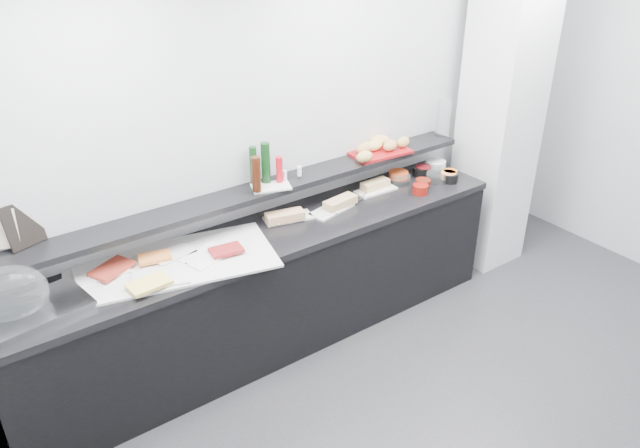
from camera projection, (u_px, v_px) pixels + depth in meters
ground at (523, 444)px, 3.72m from camera, size 5.00×5.00×0.00m
back_wall at (326, 135)px, 4.51m from camera, size 5.00×0.02×2.70m
column at (501, 109)px, 5.03m from camera, size 0.50×0.50×2.70m
buffet_cabinet at (270, 292)px, 4.37m from camera, size 3.60×0.60×0.85m
counter_top at (268, 236)px, 4.16m from camera, size 3.62×0.62×0.05m
wall_shelf at (253, 193)px, 4.16m from camera, size 3.60×0.25×0.04m
cloche_base at (38, 310)px, 3.36m from camera, size 0.56×0.42×0.04m
cloche_dome at (11, 296)px, 3.29m from camera, size 0.41×0.28×0.34m
linen_runner at (171, 263)px, 3.80m from camera, size 1.35×0.87×0.01m
platter_meat_a at (101, 271)px, 3.70m from camera, size 0.33×0.24×0.01m
food_meat_a at (112, 269)px, 3.68m from camera, size 0.29×0.24×0.02m
platter_salmon at (173, 254)px, 3.87m from camera, size 0.27×0.20×0.01m
food_salmon at (155, 257)px, 3.80m from camera, size 0.22×0.17×0.02m
platter_cheese at (161, 277)px, 3.64m from camera, size 0.38×0.31×0.01m
food_cheese at (149, 284)px, 3.54m from camera, size 0.25×0.17×0.02m
platter_meat_b at (206, 256)px, 3.85m from camera, size 0.34×0.28×0.01m
food_meat_b at (226, 250)px, 3.87m from camera, size 0.22×0.15×0.02m
sandwich_plate_left at (288, 218)px, 4.32m from camera, size 0.36×0.22×0.01m
sandwich_food_left at (285, 216)px, 4.26m from camera, size 0.28×0.16×0.06m
tongs_left at (286, 221)px, 4.26m from camera, size 0.16×0.05×0.01m
sandwich_plate_mid at (332, 210)px, 4.43m from camera, size 0.37×0.22×0.01m
sandwich_food_mid at (340, 202)px, 4.45m from camera, size 0.27×0.13×0.06m
tongs_mid at (329, 215)px, 4.34m from camera, size 0.16×0.04×0.01m
sandwich_plate_right at (376, 190)px, 4.72m from camera, size 0.33×0.15×0.01m
sandwich_food_right at (375, 185)px, 4.72m from camera, size 0.23×0.09×0.06m
tongs_right at (363, 196)px, 4.60m from camera, size 0.14×0.09×0.01m
bowl_glass_fruit at (400, 179)px, 4.83m from camera, size 0.21×0.21×0.07m
fill_glass_fruit at (398, 174)px, 4.88m from camera, size 0.17×0.17×0.05m
bowl_black_jam at (421, 172)px, 4.96m from camera, size 0.13×0.13×0.07m
fill_black_jam at (423, 169)px, 4.97m from camera, size 0.16×0.16×0.05m
bowl_glass_cream at (431, 170)px, 4.99m from camera, size 0.23×0.23×0.07m
fill_glass_cream at (436, 164)px, 5.07m from camera, size 0.21×0.21×0.05m
bowl_red_jam at (420, 189)px, 4.67m from camera, size 0.15×0.15×0.07m
fill_red_jam at (423, 183)px, 4.75m from camera, size 0.15×0.15×0.05m
bowl_glass_salmon at (436, 178)px, 4.86m from camera, size 0.20×0.20×0.07m
fill_glass_salmon at (448, 175)px, 4.87m from camera, size 0.15×0.15×0.05m
bowl_black_fruit at (450, 178)px, 4.86m from camera, size 0.16×0.16×0.07m
fill_black_fruit at (450, 173)px, 4.90m from camera, size 0.14×0.14×0.05m
framed_print at (23, 224)px, 3.45m from camera, size 0.22×0.13×0.26m
print_art at (2, 230)px, 3.40m from camera, size 0.16×0.10×0.22m
condiment_tray at (271, 187)px, 4.19m from camera, size 0.30×0.23×0.01m
bottle_green_a at (253, 165)px, 4.16m from camera, size 0.06×0.06×0.26m
bottle_brown at (256, 174)px, 4.06m from camera, size 0.07×0.07×0.24m
bottle_green_b at (266, 163)px, 4.18m from camera, size 0.06×0.06×0.28m
bottle_hot at (279, 170)px, 4.20m from camera, size 0.06×0.06×0.18m
shaker_salt at (299, 171)px, 4.31m from camera, size 0.04×0.04×0.07m
shaker_pepper at (285, 175)px, 4.25m from camera, size 0.04×0.04×0.07m
bread_tray at (377, 151)px, 4.74m from camera, size 0.48×0.35×0.02m
bread_roll_nw at (365, 147)px, 4.67m from camera, size 0.14×0.10×0.08m
bread_roll_ne at (380, 141)px, 4.80m from camera, size 0.18×0.14×0.08m
bread_roll_sw at (364, 156)px, 4.51m from camera, size 0.15×0.10×0.08m
bread_roll_s at (390, 145)px, 4.71m from camera, size 0.16×0.12×0.08m
bread_roll_se at (403, 142)px, 4.77m from camera, size 0.13×0.10×0.08m
bread_roll_midw at (363, 149)px, 4.65m from camera, size 0.15×0.12×0.08m
bread_roll_mide at (374, 146)px, 4.70m from camera, size 0.15×0.09×0.08m
carafe at (443, 118)px, 5.00m from camera, size 0.14×0.14×0.30m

